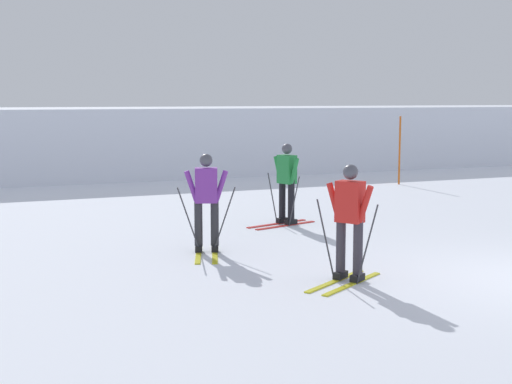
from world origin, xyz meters
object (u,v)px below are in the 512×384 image
skier_red (349,219)px  skier_purple (206,198)px  skier_green (286,181)px  trail_marker_pole (400,150)px

skier_red → skier_purple: bearing=114.5°
skier_red → skier_green: bearing=75.7°
skier_purple → skier_red: bearing=-65.5°
skier_red → trail_marker_pole: bearing=53.3°
skier_green → trail_marker_pole: bearing=40.0°
skier_red → skier_purple: (-1.25, 2.74, 0.04)m
skier_red → skier_purple: 3.01m
skier_purple → trail_marker_pole: size_ratio=0.82×
skier_purple → skier_green: same height
skier_purple → skier_green: bearing=39.6°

